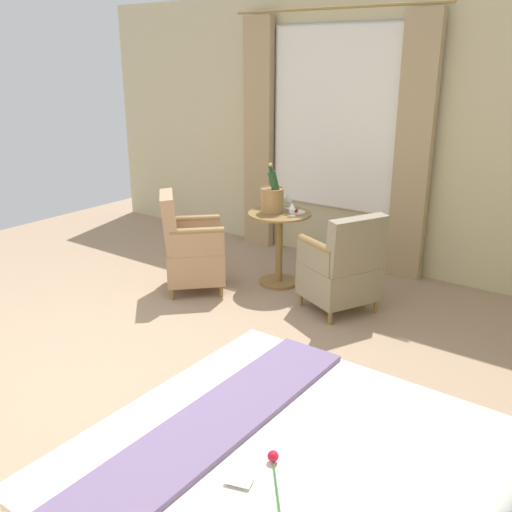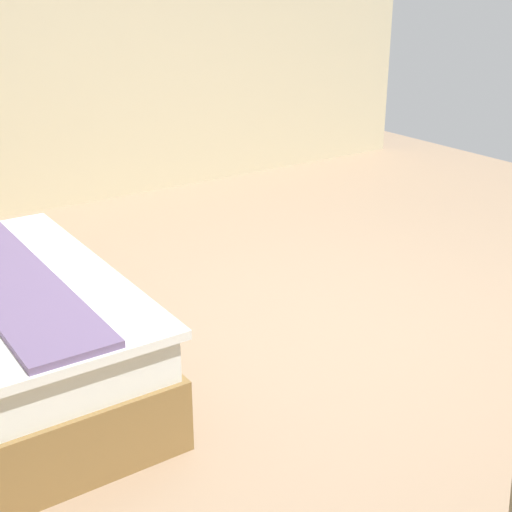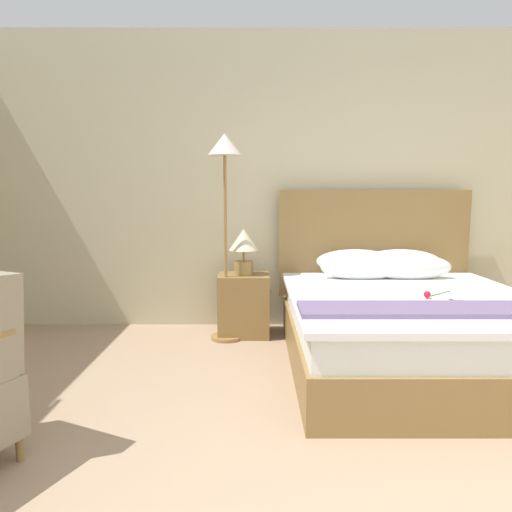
% 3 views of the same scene
% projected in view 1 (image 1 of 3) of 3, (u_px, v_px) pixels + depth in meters
% --- Properties ---
extents(ground_plane, '(8.03, 8.03, 0.00)m').
position_uv_depth(ground_plane, '(108.00, 374.00, 4.13)').
color(ground_plane, tan).
extents(wall_window_side, '(0.27, 6.65, 2.82)m').
position_uv_depth(wall_window_side, '(336.00, 132.00, 6.16)').
color(wall_window_side, beige).
rests_on(wall_window_side, ground).
extents(side_table_round, '(0.62, 0.62, 0.74)m').
position_uv_depth(side_table_round, '(279.00, 242.00, 5.65)').
color(side_table_round, olive).
rests_on(side_table_round, ground).
extents(champagne_bucket, '(0.23, 0.23, 0.48)m').
position_uv_depth(champagne_bucket, '(272.00, 197.00, 5.52)').
color(champagne_bucket, '#9E764A').
rests_on(champagne_bucket, side_table_round).
extents(wine_glass_near_bucket, '(0.07, 0.07, 0.13)m').
position_uv_depth(wine_glass_near_bucket, '(292.00, 207.00, 5.39)').
color(wine_glass_near_bucket, white).
rests_on(wine_glass_near_bucket, side_table_round).
extents(wine_glass_near_edge, '(0.08, 0.08, 0.15)m').
position_uv_depth(wine_glass_near_edge, '(288.00, 198.00, 5.67)').
color(wine_glass_near_edge, white).
rests_on(wine_glass_near_edge, side_table_round).
extents(snack_plate, '(0.16, 0.16, 0.04)m').
position_uv_depth(snack_plate, '(297.00, 212.00, 5.54)').
color(snack_plate, white).
rests_on(snack_plate, side_table_round).
extents(armchair_by_window, '(0.75, 0.75, 0.92)m').
position_uv_depth(armchair_by_window, '(342.00, 268.00, 5.03)').
color(armchair_by_window, olive).
rests_on(armchair_by_window, ground).
extents(armchair_facing_bed, '(0.78, 0.78, 0.97)m').
position_uv_depth(armchair_facing_bed, '(190.00, 249.00, 5.50)').
color(armchair_facing_bed, olive).
rests_on(armchair_facing_bed, ground).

